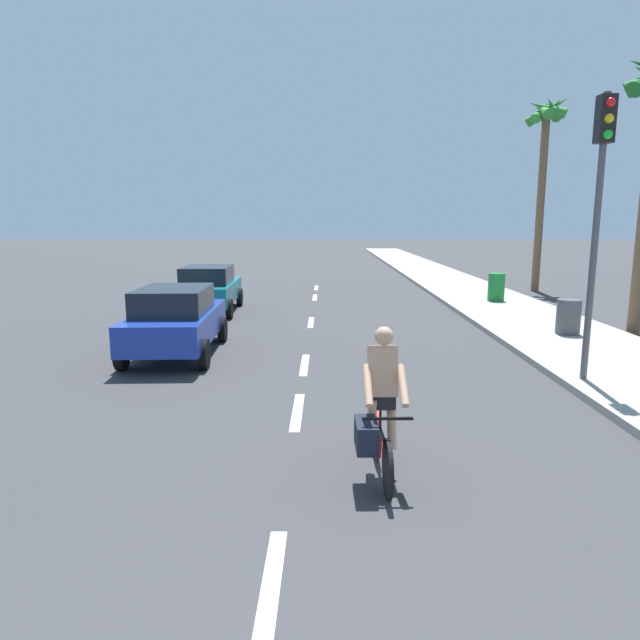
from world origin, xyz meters
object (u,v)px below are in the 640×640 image
(palm_tree_far, at_px, (545,139))
(traffic_signal, at_px, (600,187))
(cyclist, at_px, (379,410))
(parked_car_blue, at_px, (176,319))
(trash_bin_near, at_px, (568,317))
(trash_bin_far, at_px, (496,287))
(parked_car_teal, at_px, (209,288))

(palm_tree_far, relative_size, traffic_signal, 1.61)
(cyclist, height_order, parked_car_blue, cyclist)
(palm_tree_far, bearing_deg, trash_bin_near, -106.17)
(traffic_signal, xyz_separation_m, trash_bin_near, (1.51, 4.23, -3.01))
(palm_tree_far, xyz_separation_m, traffic_signal, (-4.51, -14.58, -2.90))
(palm_tree_far, xyz_separation_m, trash_bin_near, (-3.00, -10.36, -5.92))
(traffic_signal, height_order, trash_bin_far, traffic_signal)
(parked_car_teal, bearing_deg, cyclist, -71.75)
(parked_car_teal, relative_size, traffic_signal, 0.80)
(palm_tree_far, relative_size, trash_bin_far, 8.25)
(parked_car_blue, relative_size, palm_tree_far, 0.49)
(traffic_signal, bearing_deg, palm_tree_far, 72.82)
(parked_car_blue, distance_m, palm_tree_far, 18.52)
(trash_bin_near, relative_size, trash_bin_far, 0.89)
(parked_car_teal, relative_size, trash_bin_near, 4.61)
(parked_car_teal, height_order, trash_bin_near, parked_car_teal)
(traffic_signal, bearing_deg, cyclist, -137.82)
(cyclist, relative_size, trash_bin_near, 2.01)
(cyclist, relative_size, palm_tree_far, 0.22)
(parked_car_blue, distance_m, trash_bin_far, 12.63)
(parked_car_teal, xyz_separation_m, trash_bin_far, (10.27, 1.92, -0.19))
(cyclist, height_order, traffic_signal, traffic_signal)
(parked_car_blue, xyz_separation_m, trash_bin_far, (9.73, 8.05, -0.19))
(parked_car_blue, bearing_deg, cyclist, -59.23)
(trash_bin_near, bearing_deg, trash_bin_far, 89.94)
(parked_car_blue, xyz_separation_m, palm_tree_far, (12.72, 12.20, 5.67))
(parked_car_teal, distance_m, trash_bin_near, 11.12)
(parked_car_blue, bearing_deg, traffic_signal, -18.70)
(parked_car_teal, height_order, traffic_signal, traffic_signal)
(cyclist, height_order, trash_bin_far, cyclist)
(cyclist, height_order, palm_tree_far, palm_tree_far)
(parked_car_teal, relative_size, palm_tree_far, 0.50)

